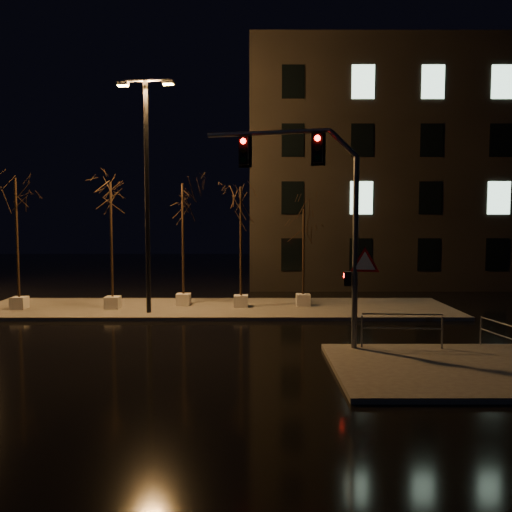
{
  "coord_description": "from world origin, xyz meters",
  "views": [
    {
      "loc": [
        1.81,
        -17.11,
        4.22
      ],
      "look_at": [
        1.85,
        2.46,
        2.8
      ],
      "focal_mm": 35.0,
      "sensor_mm": 36.0,
      "label": 1
    }
  ],
  "objects": [
    {
      "name": "ground",
      "position": [
        0.0,
        0.0,
        0.0
      ],
      "size": [
        90.0,
        90.0,
        0.0
      ],
      "primitive_type": "plane",
      "color": "black",
      "rests_on": "ground"
    },
    {
      "name": "median",
      "position": [
        0.0,
        6.0,
        0.07
      ],
      "size": [
        22.0,
        5.0,
        0.15
      ],
      "primitive_type": "cube",
      "color": "#4C4A44",
      "rests_on": "ground"
    },
    {
      "name": "sidewalk_corner",
      "position": [
        7.5,
        -3.5,
        0.07
      ],
      "size": [
        7.0,
        5.0,
        0.15
      ],
      "primitive_type": "cube",
      "color": "#4C4A44",
      "rests_on": "ground"
    },
    {
      "name": "building",
      "position": [
        14.0,
        18.0,
        7.5
      ],
      "size": [
        25.0,
        12.0,
        15.0
      ],
      "primitive_type": "cube",
      "color": "black",
      "rests_on": "ground"
    },
    {
      "name": "tree_0",
      "position": [
        -9.0,
        5.54,
        4.79
      ],
      "size": [
        1.8,
        1.8,
        6.12
      ],
      "color": "beige",
      "rests_on": "median"
    },
    {
      "name": "tree_1",
      "position": [
        -4.75,
        5.65,
        4.65
      ],
      "size": [
        1.8,
        1.8,
        5.93
      ],
      "color": "beige",
      "rests_on": "median"
    },
    {
      "name": "tree_2",
      "position": [
        -1.62,
        6.56,
        4.66
      ],
      "size": [
        1.8,
        1.8,
        5.95
      ],
      "color": "beige",
      "rests_on": "median"
    },
    {
      "name": "tree_3",
      "position": [
        1.15,
        6.04,
        4.52
      ],
      "size": [
        1.8,
        1.8,
        5.76
      ],
      "color": "beige",
      "rests_on": "median"
    },
    {
      "name": "tree_4",
      "position": [
        4.11,
        6.38,
        3.73
      ],
      "size": [
        1.8,
        1.8,
        4.71
      ],
      "color": "beige",
      "rests_on": "median"
    },
    {
      "name": "traffic_signal_mast",
      "position": [
        3.87,
        -1.23,
        4.71
      ],
      "size": [
        5.52,
        1.52,
        6.94
      ],
      "rotation": [
        0.0,
        0.0,
        -0.25
      ],
      "color": "#5A5C62",
      "rests_on": "sidewalk_corner"
    },
    {
      "name": "streetlight_main",
      "position": [
        -2.87,
        4.64,
        5.95
      ],
      "size": [
        2.52,
        0.56,
        10.06
      ],
      "rotation": [
        0.0,
        0.0,
        -0.11
      ],
      "color": "black",
      "rests_on": "median"
    },
    {
      "name": "guard_rail_a",
      "position": [
        6.48,
        -1.5,
        0.87
      ],
      "size": [
        2.56,
        0.23,
        1.11
      ],
      "rotation": [
        0.0,
        0.0,
        -0.07
      ],
      "color": "#5A5C62",
      "rests_on": "sidewalk_corner"
    },
    {
      "name": "guard_rail_b",
      "position": [
        9.37,
        -2.03,
        0.75
      ],
      "size": [
        0.41,
        1.93,
        0.93
      ],
      "rotation": [
        0.0,
        0.0,
        1.76
      ],
      "color": "#5A5C62",
      "rests_on": "sidewalk_corner"
    }
  ]
}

